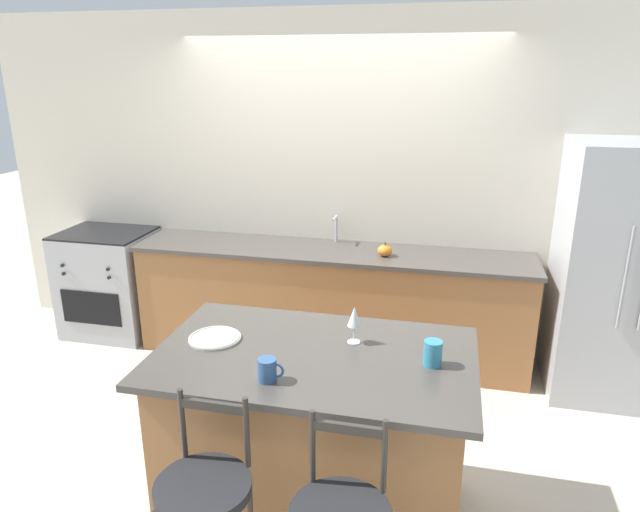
{
  "coord_description": "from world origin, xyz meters",
  "views": [
    {
      "loc": [
        0.88,
        -3.83,
        2.25
      ],
      "look_at": [
        0.12,
        -0.53,
        1.14
      ],
      "focal_mm": 32.0,
      "sensor_mm": 36.0,
      "label": 1
    }
  ],
  "objects": [
    {
      "name": "ground_plane",
      "position": [
        0.0,
        0.0,
        0.0
      ],
      "size": [
        18.0,
        18.0,
        0.0
      ],
      "primitive_type": "plane",
      "color": "beige"
    },
    {
      "name": "wall_back",
      "position": [
        0.0,
        0.67,
        1.35
      ],
      "size": [
        6.0,
        0.07,
        2.7
      ],
      "color": "beige",
      "rests_on": "ground_plane"
    },
    {
      "name": "back_counter",
      "position": [
        0.0,
        0.36,
        0.45
      ],
      "size": [
        3.14,
        0.65,
        0.9
      ],
      "color": "#936038",
      "rests_on": "ground_plane"
    },
    {
      "name": "sink_faucet",
      "position": [
        0.0,
        0.55,
        1.04
      ],
      "size": [
        0.02,
        0.13,
        0.22
      ],
      "color": "#ADAFB5",
      "rests_on": "back_counter"
    },
    {
      "name": "kitchen_island",
      "position": [
        0.29,
        -1.42,
        0.47
      ],
      "size": [
        1.55,
        0.95,
        0.94
      ],
      "color": "#936038",
      "rests_on": "ground_plane"
    },
    {
      "name": "refrigerator",
      "position": [
        2.06,
        0.28,
        0.9
      ],
      "size": [
        0.81,
        0.76,
        1.81
      ],
      "color": "#ADAFB5",
      "rests_on": "ground_plane"
    },
    {
      "name": "oven_range",
      "position": [
        -1.99,
        0.34,
        0.46
      ],
      "size": [
        0.75,
        0.63,
        0.92
      ],
      "color": "#ADAFB5",
      "rests_on": "ground_plane"
    },
    {
      "name": "bar_stool_near",
      "position": [
        0.02,
        -2.13,
        0.58
      ],
      "size": [
        0.38,
        0.38,
        1.03
      ],
      "color": "#332D28",
      "rests_on": "ground_plane"
    },
    {
      "name": "dinner_plate",
      "position": [
        -0.24,
        -1.39,
        0.95
      ],
      "size": [
        0.27,
        0.27,
        0.02
      ],
      "color": "beige",
      "rests_on": "kitchen_island"
    },
    {
      "name": "wine_glass",
      "position": [
        0.46,
        -1.26,
        1.08
      ],
      "size": [
        0.07,
        0.07,
        0.19
      ],
      "color": "white",
      "rests_on": "kitchen_island"
    },
    {
      "name": "coffee_mug",
      "position": [
        0.15,
        -1.71,
        0.99
      ],
      "size": [
        0.12,
        0.08,
        0.1
      ],
      "color": "#335689",
      "rests_on": "kitchen_island"
    },
    {
      "name": "tumbler_cup",
      "position": [
        0.86,
        -1.41,
        1.0
      ],
      "size": [
        0.09,
        0.09,
        0.12
      ],
      "color": "teal",
      "rests_on": "kitchen_island"
    },
    {
      "name": "pumpkin_decoration",
      "position": [
        0.43,
        0.28,
        0.95
      ],
      "size": [
        0.11,
        0.11,
        0.11
      ],
      "color": "orange",
      "rests_on": "back_counter"
    }
  ]
}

